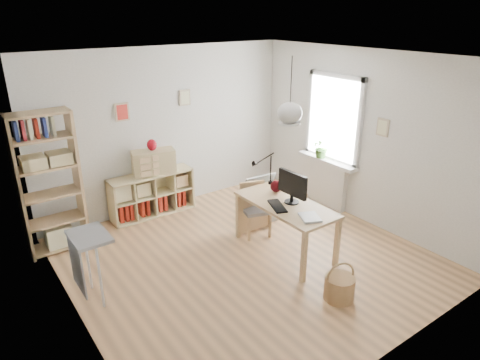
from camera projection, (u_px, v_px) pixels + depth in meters
ground at (247, 258)px, 5.94m from camera, size 4.50×4.50×0.00m
room_shell at (290, 113)px, 5.39m from camera, size 4.50×4.50×4.50m
window_unit at (334, 118)px, 7.03m from camera, size 0.07×1.16×1.46m
radiator at (327, 184)px, 7.44m from camera, size 0.10×0.80×0.80m
windowsill at (327, 161)px, 7.25m from camera, size 0.22×1.20×0.06m
desk at (286, 209)px, 5.89m from camera, size 0.70×1.50×0.75m
cube_shelf at (150, 197)px, 7.15m from camera, size 1.40×0.38×0.72m
tall_bookshelf at (48, 178)px, 5.79m from camera, size 0.80×0.38×2.00m
side_table at (85, 251)px, 4.85m from camera, size 0.40×0.55×0.85m
chair at (255, 205)px, 6.47m from camera, size 0.49×0.49×0.80m
wicker_basket at (339, 287)px, 5.06m from camera, size 0.36×0.36×0.50m
storage_chest at (269, 203)px, 7.14m from camera, size 0.64×0.71×0.63m
monitor at (292, 186)px, 5.78m from camera, size 0.20×0.51×0.44m
keyboard at (277, 206)px, 5.74m from camera, size 0.30×0.44×0.02m
task_lamp at (262, 168)px, 6.21m from camera, size 0.45×0.17×0.48m
yarn_ball at (276, 186)px, 6.19m from camera, size 0.17×0.17×0.17m
paper_tray at (310, 217)px, 5.41m from camera, size 0.33×0.36×0.03m
drawer_chest at (154, 162)px, 6.94m from camera, size 0.74×0.47×0.39m
red_vase at (152, 145)px, 6.83m from camera, size 0.16×0.16×0.19m
potted_plant at (322, 147)px, 7.26m from camera, size 0.41×0.39×0.36m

